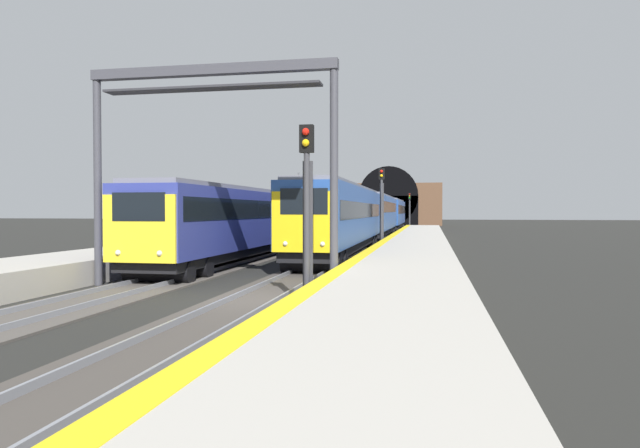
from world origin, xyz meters
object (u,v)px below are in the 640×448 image
(overhead_signal_gantry, at_px, (211,121))
(railway_signal_mid, at_px, (382,203))
(train_main_approaching, at_px, (376,214))
(railway_signal_far, at_px, (410,207))
(train_adjacent_platform, at_px, (317,216))
(catenary_mast_near, at_px, (299,201))
(railway_signal_near, at_px, (307,202))

(overhead_signal_gantry, bearing_deg, railway_signal_mid, -11.73)
(train_main_approaching, height_order, railway_signal_far, railway_signal_far)
(train_adjacent_platform, relative_size, catenary_mast_near, 8.34)
(train_main_approaching, bearing_deg, catenary_mast_near, -145.85)
(train_adjacent_platform, xyz_separation_m, railway_signal_mid, (-10.66, -6.69, 1.02))
(railway_signal_mid, bearing_deg, overhead_signal_gantry, -11.73)
(railway_signal_far, bearing_deg, train_adjacent_platform, -9.12)
(train_main_approaching, distance_m, railway_signal_near, 39.03)
(railway_signal_far, height_order, catenary_mast_near, catenary_mast_near)
(railway_signal_mid, relative_size, railway_signal_far, 1.01)
(overhead_signal_gantry, bearing_deg, railway_signal_far, -3.33)
(train_adjacent_platform, distance_m, railway_signal_mid, 12.62)
(railway_signal_near, relative_size, catenary_mast_near, 0.67)
(train_adjacent_platform, bearing_deg, overhead_signal_gantry, 4.63)
(overhead_signal_gantry, bearing_deg, railway_signal_near, -130.92)
(railway_signal_mid, bearing_deg, train_main_approaching, -173.24)
(train_main_approaching, xyz_separation_m, train_adjacent_platform, (-4.29, 4.92, -0.15))
(railway_signal_far, distance_m, overhead_signal_gantry, 72.84)
(train_main_approaching, relative_size, railway_signal_far, 11.40)
(train_adjacent_platform, bearing_deg, railway_signal_near, 11.01)
(overhead_signal_gantry, bearing_deg, train_main_approaching, -3.98)
(railway_signal_near, distance_m, railway_signal_mid, 24.04)
(catenary_mast_near, bearing_deg, railway_signal_near, -166.68)
(railway_signal_mid, relative_size, catenary_mast_near, 0.74)
(train_adjacent_platform, distance_m, catenary_mast_near, 21.84)
(railway_signal_near, height_order, overhead_signal_gantry, overhead_signal_gantry)
(railway_signal_far, xyz_separation_m, overhead_signal_gantry, (-72.67, 4.23, 2.52))
(railway_signal_mid, xyz_separation_m, railway_signal_far, (52.30, -0.00, 0.07))
(train_main_approaching, relative_size, train_adjacent_platform, 1.00)
(train_main_approaching, relative_size, catenary_mast_near, 8.33)
(railway_signal_near, bearing_deg, catenary_mast_near, -166.68)
(railway_signal_mid, height_order, catenary_mast_near, catenary_mast_near)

